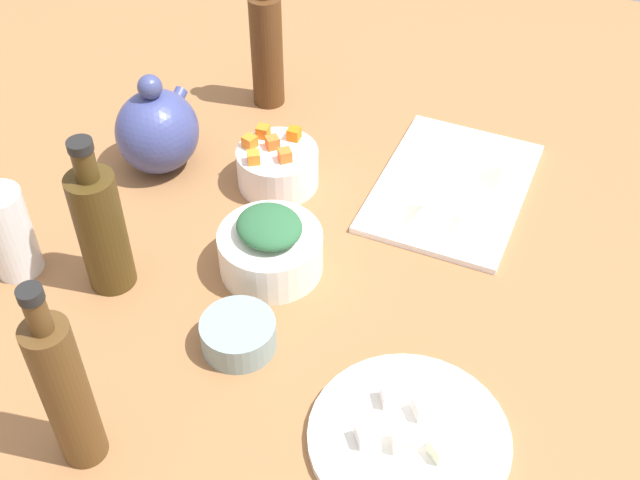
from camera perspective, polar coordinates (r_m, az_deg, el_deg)
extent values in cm
cube|color=#93633B|center=(112.19, 0.00, -2.40)|extent=(190.00, 190.00, 3.00)
cube|color=white|center=(124.30, 9.21, 3.68)|extent=(29.94, 21.22, 1.00)
cylinder|color=white|center=(94.04, 6.24, -13.58)|extent=(22.77, 22.77, 1.20)
cylinder|color=white|center=(108.97, -3.47, -0.81)|extent=(13.97, 13.97, 6.17)
cylinder|color=white|center=(122.50, -2.97, 5.10)|extent=(12.18, 12.18, 6.06)
cylinder|color=gray|center=(100.95, -5.73, -6.58)|extent=(9.36, 9.36, 4.05)
ellipsoid|color=#3B4481|center=(126.22, -11.31, 7.46)|extent=(13.05, 12.35, 12.79)
sphere|color=#394276|center=(121.85, -11.82, 10.43)|extent=(3.65, 3.65, 3.65)
cylinder|color=#3B4481|center=(129.00, -10.11, 9.39)|extent=(5.38, 2.00, 3.93)
cylinder|color=#523719|center=(88.65, -17.30, -10.30)|extent=(4.94, 4.94, 20.69)
cylinder|color=#523719|center=(79.33, -19.16, -4.94)|extent=(2.22, 2.22, 4.25)
cylinder|color=black|center=(77.41, -19.62, -3.60)|extent=(2.47, 2.47, 1.20)
cylinder|color=#433112|center=(106.82, -15.01, 0.54)|extent=(6.19, 6.19, 17.58)
cylinder|color=#433112|center=(99.94, -16.14, 5.11)|extent=(2.79, 2.79, 4.26)
cylinder|color=black|center=(98.34, -16.45, 6.35)|extent=(3.10, 3.10, 1.20)
cylinder|color=#4E2E15|center=(137.06, -3.74, 13.00)|extent=(5.28, 5.28, 19.14)
cylinder|color=white|center=(113.87, -20.96, 0.48)|extent=(6.32, 6.32, 13.12)
cube|color=orange|center=(118.33, -2.47, 5.94)|extent=(2.54, 2.54, 1.80)
cube|color=orange|center=(123.15, -4.00, 7.59)|extent=(1.96, 1.96, 1.80)
cube|color=orange|center=(120.87, -3.34, 6.83)|extent=(2.55, 2.55, 1.80)
cube|color=orange|center=(122.44, -1.83, 7.44)|extent=(1.88, 1.88, 1.80)
cube|color=orange|center=(118.20, -4.67, 5.78)|extent=(2.49, 2.49, 1.80)
cube|color=orange|center=(121.28, -4.93, 6.88)|extent=(2.24, 2.24, 1.80)
ellipsoid|color=#2A5E38|center=(105.81, -3.57, 0.96)|extent=(12.01, 12.26, 2.98)
cube|color=white|center=(91.70, 5.75, -13.81)|extent=(2.97, 2.97, 2.20)
cube|color=white|center=(94.90, 4.98, -10.82)|extent=(3.03, 3.03, 2.20)
cube|color=white|center=(94.35, 7.26, -11.58)|extent=(3.11, 3.11, 2.20)
cube|color=white|center=(91.80, 3.27, -13.47)|extent=(3.10, 3.10, 2.20)
cube|color=#EBF6CD|center=(91.67, 8.46, -14.26)|extent=(3.09, 3.09, 2.20)
pyramid|color=beige|center=(116.46, 7.26, 1.93)|extent=(7.28, 7.30, 2.79)
pyramid|color=beige|center=(115.86, 9.92, 1.16)|extent=(7.07, 7.04, 2.39)
pyramid|color=beige|center=(125.14, 12.51, 4.58)|extent=(5.64, 6.08, 2.84)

